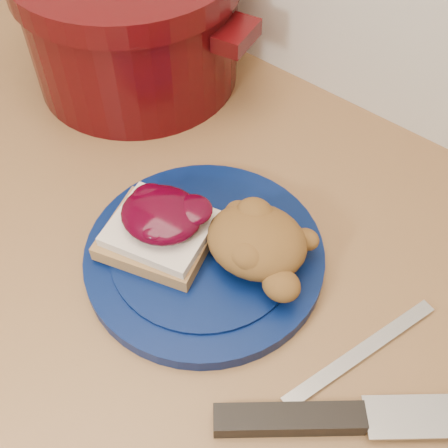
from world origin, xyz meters
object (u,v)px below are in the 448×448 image
Objects in this scene: pepper_grinder at (83,1)px; dutch_oven at (132,21)px; plate at (204,255)px; butter_knife at (361,352)px; chef_knife at (343,418)px.

dutch_oven is at bearing -7.19° from pepper_grinder.
butter_knife is (0.18, 0.01, -0.00)m from plate.
chef_knife reaches higher than plate.
pepper_grinder reaches higher than plate.
butter_knife is (-0.02, 0.07, -0.01)m from chef_knife.
plate is 2.02× the size of pepper_grinder.
butter_knife is at bearing 3.95° from plate.
chef_knife is 1.56× the size of butter_knife.
plate is 0.89× the size of chef_knife.
chef_knife is 0.66m from pepper_grinder.
dutch_oven is at bearing 86.24° from butter_knife.
chef_knife reaches higher than butter_knife.
dutch_oven is 2.80× the size of pepper_grinder.
chef_knife is 0.81× the size of dutch_oven.
plate is 1.39× the size of butter_knife.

